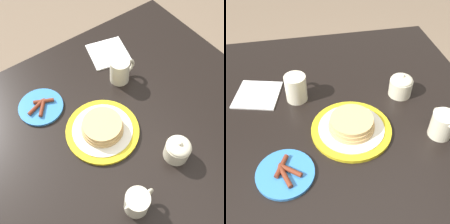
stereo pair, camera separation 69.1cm
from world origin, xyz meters
TOP-DOWN VIEW (x-y plane):
  - dining_table at (0.00, 0.00)m, footprint 1.35×0.98m
  - pancake_plate at (0.04, 0.01)m, footprint 0.26×0.26m
  - side_plate_bacon at (-0.09, 0.23)m, footprint 0.17×0.17m
  - coffee_mug at (0.23, 0.17)m, footprint 0.11×0.08m
  - creamer_pitcher at (-0.03, -0.26)m, footprint 0.11×0.07m
  - sugar_bowl at (0.18, -0.20)m, footprint 0.08×0.08m
  - napkin at (0.28, 0.31)m, footprint 0.19×0.19m

SIDE VIEW (x-z plane):
  - dining_table at x=0.00m, z-range 0.27..1.04m
  - napkin at x=0.28m, z-range 0.77..0.78m
  - side_plate_bacon at x=-0.09m, z-range 0.77..0.79m
  - pancake_plate at x=0.04m, z-range 0.76..0.82m
  - sugar_bowl at x=0.18m, z-range 0.77..0.86m
  - creamer_pitcher at x=-0.03m, z-range 0.77..0.86m
  - coffee_mug at x=0.23m, z-range 0.77..0.87m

